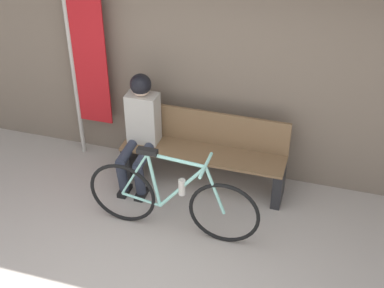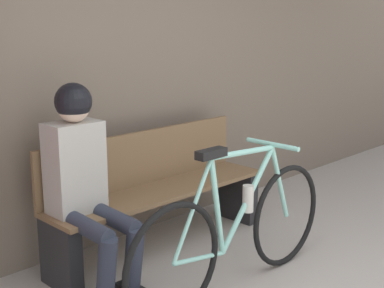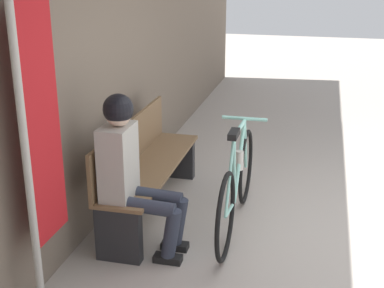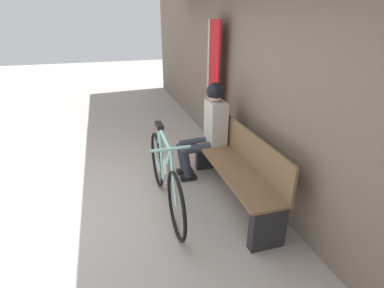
% 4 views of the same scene
% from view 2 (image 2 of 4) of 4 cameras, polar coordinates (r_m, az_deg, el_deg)
% --- Properties ---
extents(storefront_wall, '(12.00, 0.56, 3.20)m').
position_cam_2_polar(storefront_wall, '(3.95, -9.74, 12.97)').
color(storefront_wall, '#756656').
rests_on(storefront_wall, ground_plane).
extents(park_bench_near, '(1.81, 0.42, 0.87)m').
position_cam_2_polar(park_bench_near, '(3.94, -3.76, -5.29)').
color(park_bench_near, brown).
rests_on(park_bench_near, ground_plane).
extents(bicycle, '(1.76, 0.40, 0.95)m').
position_cam_2_polar(bicycle, '(3.34, 4.76, -9.22)').
color(bicycle, black).
rests_on(bicycle, ground_plane).
extents(person_seated, '(0.34, 0.64, 1.29)m').
position_cam_2_polar(person_seated, '(3.36, -11.48, -3.05)').
color(person_seated, '#2D3342').
rests_on(person_seated, ground_plane).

